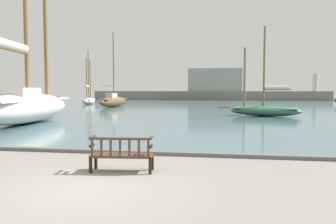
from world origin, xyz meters
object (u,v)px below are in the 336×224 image
(park_bench, at_px, (122,154))
(sailboat_nearest_port, at_px, (26,103))
(sailboat_far_starboard, at_px, (89,99))
(sailboat_mid_port, at_px, (265,109))
(sailboat_distant_harbor, at_px, (113,101))

(park_bench, xyz_separation_m, sailboat_nearest_port, (-9.55, 10.75, 0.87))
(sailboat_far_starboard, bearing_deg, sailboat_nearest_port, -74.78)
(sailboat_mid_port, distance_m, sailboat_distant_harbor, 20.92)
(park_bench, distance_m, sailboat_far_starboard, 42.09)
(sailboat_far_starboard, bearing_deg, sailboat_mid_port, -40.82)
(park_bench, bearing_deg, sailboat_distant_harbor, 109.08)
(sailboat_nearest_port, relative_size, sailboat_mid_port, 2.23)
(park_bench, relative_size, sailboat_distant_harbor, 0.18)
(sailboat_distant_harbor, bearing_deg, sailboat_mid_port, -36.96)
(sailboat_nearest_port, distance_m, sailboat_mid_port, 17.37)
(park_bench, distance_m, sailboat_nearest_port, 14.41)
(sailboat_nearest_port, height_order, sailboat_mid_port, sailboat_nearest_port)
(sailboat_nearest_port, xyz_separation_m, sailboat_distant_harbor, (-1.22, 20.38, -0.51))
(sailboat_far_starboard, relative_size, sailboat_distant_harbor, 0.87)
(sailboat_nearest_port, distance_m, sailboat_far_starboard, 28.72)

